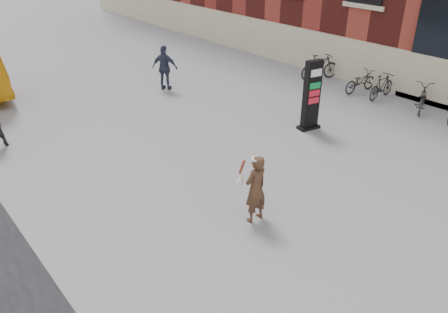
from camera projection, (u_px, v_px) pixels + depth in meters
ground at (260, 199)px, 10.86m from camera, size 100.00×100.00×0.00m
info_pylon at (311, 96)px, 14.09m from camera, size 0.80×0.52×2.32m
woman at (255, 188)px, 9.73m from camera, size 0.63×0.56×1.66m
pedestrian_c at (165, 68)px, 17.65m from camera, size 0.99×1.12×1.81m
bike_4 at (422, 98)px, 15.82m from camera, size 1.89×1.31×0.94m
bike_5 at (382, 86)px, 16.93m from camera, size 1.63×0.50×0.97m
bike_6 at (360, 81)px, 17.61m from camera, size 1.73×0.76×0.88m
bike_7 at (320, 67)px, 18.96m from camera, size 1.93×1.06×1.11m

